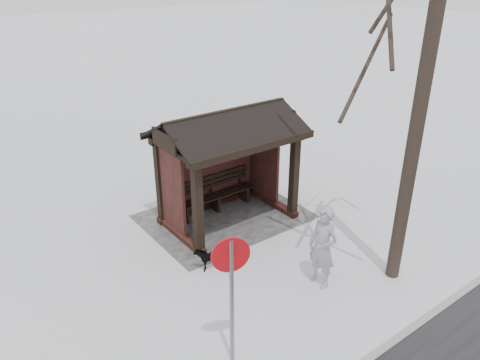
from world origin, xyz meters
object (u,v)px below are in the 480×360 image
dog (209,256)px  bus_shelter (224,143)px  pedestrian (323,247)px  road_sign (231,276)px

dog → bus_shelter: bearing=133.5°
pedestrian → dog: size_ratio=2.74×
pedestrian → dog: pedestrian is taller
pedestrian → dog: (1.58, -1.95, -0.64)m
bus_shelter → dog: size_ratio=5.31×
dog → road_sign: 3.19m
pedestrian → road_sign: (2.79, 0.58, 0.86)m
pedestrian → road_sign: size_ratio=0.74×
bus_shelter → road_sign: 5.06m
pedestrian → dog: bearing=-144.8°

